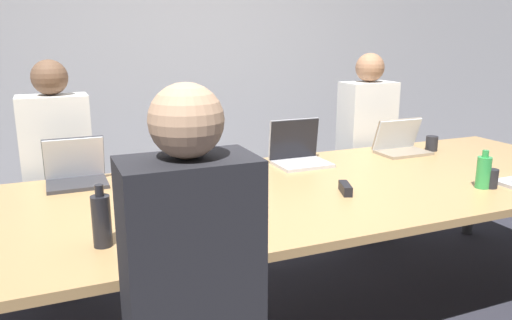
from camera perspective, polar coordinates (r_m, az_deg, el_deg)
name	(u,v)px	position (r m, az deg, el deg)	size (l,w,h in m)	color
ground_plane	(304,309)	(3.00, 5.53, -16.64)	(24.00, 24.00, 0.00)	#2D2D38
curtain_wall	(189,50)	(4.72, -7.68, 12.34)	(12.00, 0.06, 2.80)	#ADADB2
conference_table	(307,195)	(2.72, 5.87, -4.02)	(3.85, 1.38, 0.74)	tan
laptop_near_left	(180,228)	(1.97, -8.65, -7.73)	(0.36, 0.24, 0.23)	#B7B7BC
person_near_left	(193,316)	(1.63, -7.22, -17.29)	(0.40, 0.24, 1.41)	#2D2D38
cup_near_left	(250,224)	(2.05, -0.65, -7.37)	(0.09, 0.09, 0.08)	brown
bottle_near_left	(102,220)	(2.01, -17.24, -6.56)	(0.07, 0.07, 0.25)	black
laptop_far_left	(76,171)	(2.89, -19.91, -1.16)	(0.32, 0.25, 0.26)	#333338
person_far_left	(60,179)	(3.28, -21.53, -2.03)	(0.40, 0.24, 1.40)	#2D2D38
cup_far_left	(127,173)	(2.86, -14.56, -1.40)	(0.08, 0.08, 0.10)	red
laptop_far_center	(298,151)	(3.17, 4.82, 1.00)	(0.34, 0.27, 0.28)	#B7B7BC
cup_near_right	(491,178)	(2.94, 25.27, -1.92)	(0.07, 0.07, 0.10)	#232328
bottle_near_right	(484,172)	(2.91, 24.56, -1.23)	(0.07, 0.07, 0.21)	green
laptop_far_right	(400,143)	(3.58, 16.15, 1.85)	(0.35, 0.24, 0.24)	gray
person_far_right	(366,147)	(3.98, 12.42, 1.42)	(0.40, 0.24, 1.40)	#2D2D38
cup_far_right	(432,143)	(3.73, 19.44, 1.80)	(0.08, 0.08, 0.10)	#232328
stapler	(345,188)	(2.61, 10.18, -3.21)	(0.09, 0.16, 0.05)	black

